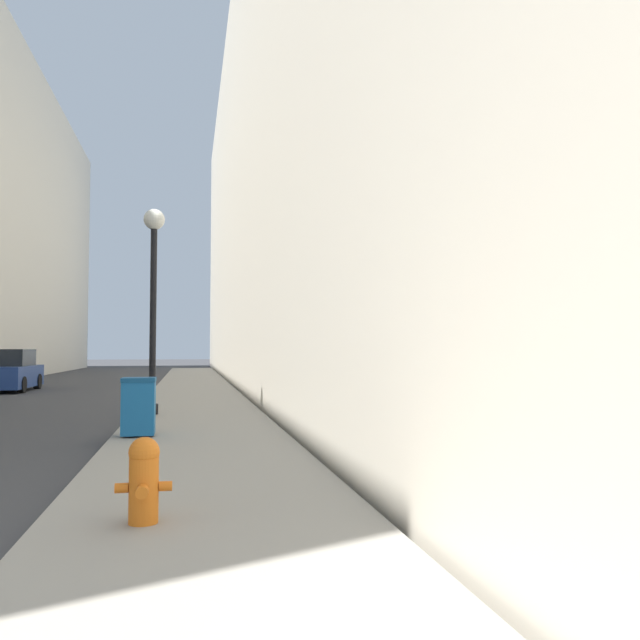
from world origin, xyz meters
TOP-DOWN VIEW (x-y plane):
  - sidewalk_right at (5.14, 18.00)m, footprint 3.20×60.00m
  - building_right_stone at (12.85, 26.00)m, footprint 12.00×60.00m
  - fire_hydrant at (4.52, 1.28)m, footprint 0.51×0.39m
  - trash_bin at (4.02, 7.19)m, footprint 0.60×0.61m
  - lamppost at (4.04, 11.05)m, footprint 0.51×0.51m
  - parked_sedan_far at (-2.26, 22.69)m, footprint 1.87×4.25m

SIDE VIEW (x-z plane):
  - sidewalk_right at x=5.14m, z-range 0.00..0.12m
  - fire_hydrant at x=4.52m, z-range 0.14..0.93m
  - trash_bin at x=4.02m, z-range 0.14..1.20m
  - parked_sedan_far at x=-2.26m, z-range -0.08..1.62m
  - lamppost at x=4.04m, z-range 0.96..6.01m
  - building_right_stone at x=12.85m, z-range 0.00..20.08m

